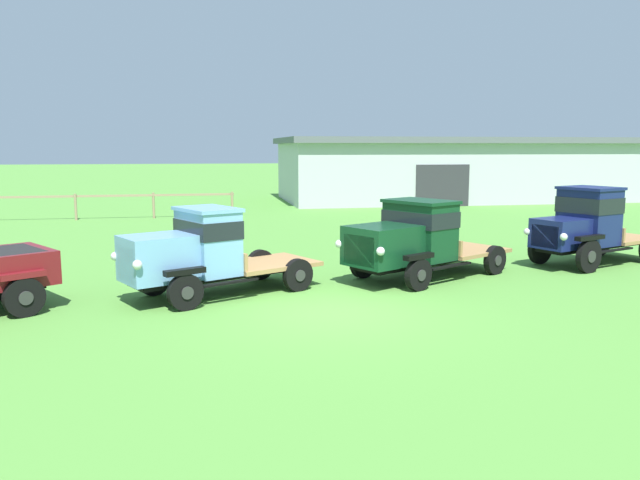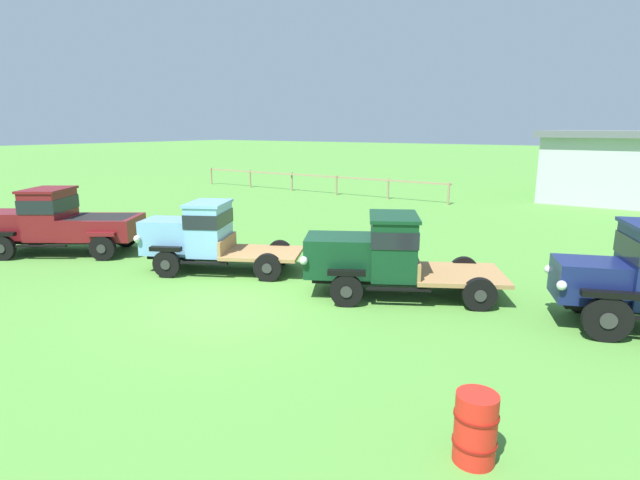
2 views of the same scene
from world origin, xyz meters
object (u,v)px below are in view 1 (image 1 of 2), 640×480
Objects in this scene: vintage_truck_far_side at (586,224)px; farm_shed at (468,169)px; vintage_truck_second_in_line at (200,252)px; vintage_truck_midrow_center at (413,239)px.

farm_shed is at bearing 74.11° from vintage_truck_far_side.
farm_shed is 29.80m from vintage_truck_second_in_line.
vintage_truck_second_in_line is (-17.26, -24.28, -0.95)m from farm_shed.
vintage_truck_second_in_line is 11.06m from vintage_truck_far_side.
vintage_truck_second_in_line is at bearing -169.96° from vintage_truck_far_side.
vintage_truck_second_in_line is at bearing -170.02° from vintage_truck_midrow_center.
farm_shed reaches higher than vintage_truck_far_side.
vintage_truck_far_side reaches higher than vintage_truck_midrow_center.
vintage_truck_far_side reaches higher than vintage_truck_second_in_line.
farm_shed is 5.05× the size of vintage_truck_second_in_line.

